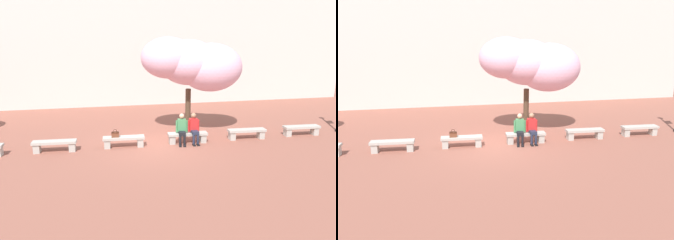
{
  "view_description": "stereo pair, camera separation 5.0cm",
  "coord_description": "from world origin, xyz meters",
  "views": [
    {
      "loc": [
        -2.24,
        -12.83,
        4.36
      ],
      "look_at": [
        0.54,
        0.2,
        1.0
      ],
      "focal_mm": 35.0,
      "sensor_mm": 36.0,
      "label": 1
    },
    {
      "loc": [
        -2.19,
        -12.84,
        4.36
      ],
      "look_at": [
        0.54,
        0.2,
        1.0
      ],
      "focal_mm": 35.0,
      "sensor_mm": 36.0,
      "label": 2
    }
  ],
  "objects": [
    {
      "name": "stone_bench_near_west",
      "position": [
        -4.05,
        0.0,
        0.3
      ],
      "size": [
        1.7,
        0.51,
        0.45
      ],
      "color": "#ADA89E",
      "rests_on": "ground"
    },
    {
      "name": "building_facade",
      "position": [
        0.0,
        10.45,
        3.86
      ],
      "size": [
        30.34,
        4.0,
        7.72
      ],
      "primitive_type": "cube",
      "color": "beige",
      "rests_on": "ground"
    },
    {
      "name": "handbag",
      "position": [
        -1.69,
        -0.01,
        0.58
      ],
      "size": [
        0.3,
        0.15,
        0.34
      ],
      "color": "brown",
      "rests_on": "stone_bench_center"
    },
    {
      "name": "stone_bench_center",
      "position": [
        -1.35,
        0.0,
        0.3
      ],
      "size": [
        1.7,
        0.51,
        0.45
      ],
      "color": "#ADA89E",
      "rests_on": "ground"
    },
    {
      "name": "stone_bench_east_end",
      "position": [
        4.05,
        0.0,
        0.3
      ],
      "size": [
        1.7,
        0.51,
        0.45
      ],
      "color": "#ADA89E",
      "rests_on": "ground"
    },
    {
      "name": "cherry_tree_main",
      "position": [
        1.92,
        1.44,
        3.24
      ],
      "size": [
        4.56,
        2.79,
        4.41
      ],
      "color": "#473323",
      "rests_on": "ground"
    },
    {
      "name": "stone_bench_near_east",
      "position": [
        1.35,
        0.0,
        0.3
      ],
      "size": [
        1.7,
        0.51,
        0.45
      ],
      "color": "#ADA89E",
      "rests_on": "ground"
    },
    {
      "name": "person_seated_right",
      "position": [
        1.61,
        -0.05,
        0.7
      ],
      "size": [
        0.51,
        0.68,
        1.29
      ],
      "color": "black",
      "rests_on": "ground"
    },
    {
      "name": "ground_plane",
      "position": [
        0.0,
        0.0,
        0.0
      ],
      "size": [
        100.0,
        100.0,
        0.0
      ],
      "primitive_type": "plane",
      "color": "#8E5142"
    },
    {
      "name": "person_seated_left",
      "position": [
        1.08,
        -0.05,
        0.7
      ],
      "size": [
        0.5,
        0.72,
        1.29
      ],
      "color": "black",
      "rests_on": "ground"
    },
    {
      "name": "stone_bench_far_east",
      "position": [
        6.75,
        0.0,
        0.3
      ],
      "size": [
        1.7,
        0.51,
        0.45
      ],
      "color": "#ADA89E",
      "rests_on": "ground"
    }
  ]
}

